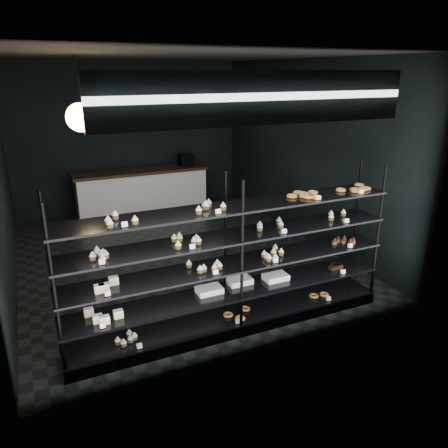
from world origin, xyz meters
name	(u,v)px	position (x,y,z in m)	size (l,w,h in m)	color
room	(172,163)	(0.00, 0.00, 1.60)	(5.01, 6.01, 3.20)	black
display_shelf	(232,282)	(-0.09, -2.45, 0.63)	(4.00, 0.50, 1.91)	black
signage	(264,98)	(0.00, -2.93, 2.75)	(3.30, 0.05, 0.50)	#0B1C3A
pendant_lamp	(80,117)	(-1.44, -0.92, 2.45)	(0.35, 0.35, 0.90)	black
service_counter	(143,191)	(0.11, 2.50, 0.50)	(2.88, 0.65, 1.23)	silver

